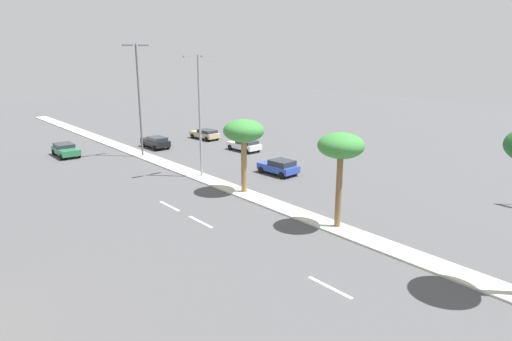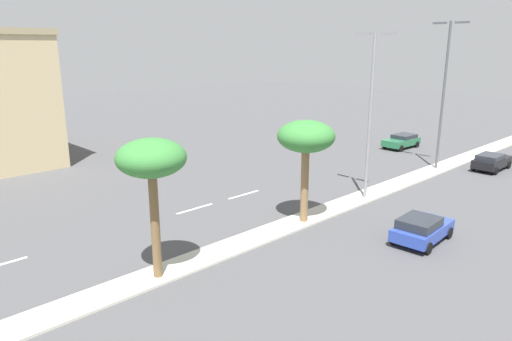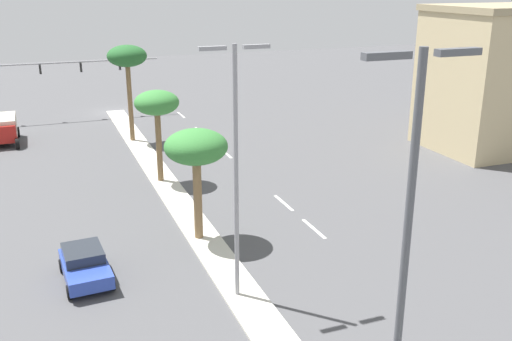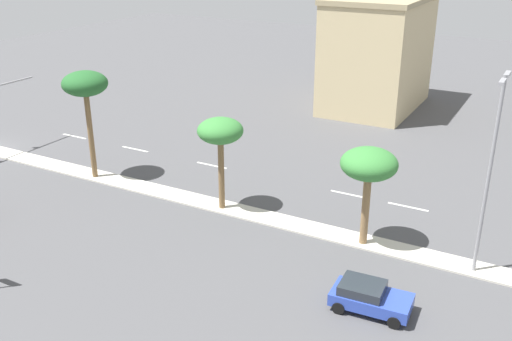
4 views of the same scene
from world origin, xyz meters
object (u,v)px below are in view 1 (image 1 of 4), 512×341
object	(u,v)px
palm_tree_left	(341,148)
sedan_blue_front	(279,166)
street_lamp_near	(199,108)
sedan_green_near	(65,150)
sedan_black_outboard	(156,142)
sedan_tan_center	(205,134)
street_lamp_inboard	(139,93)
palm_tree_inboard	(244,132)
sedan_white_mid	(245,145)

from	to	relation	value
palm_tree_left	sedan_blue_front	distance (m)	14.61
street_lamp_near	sedan_green_near	world-z (taller)	street_lamp_near
street_lamp_near	sedan_green_near	bearing A→B (deg)	112.05
sedan_black_outboard	sedan_blue_front	bearing A→B (deg)	-80.07
sedan_tan_center	sedan_blue_front	size ratio (longest dim) A/B	1.11
sedan_tan_center	sedan_blue_front	distance (m)	19.66
street_lamp_inboard	sedan_tan_center	bearing A→B (deg)	19.75
street_lamp_inboard	sedan_tan_center	size ratio (longest dim) A/B	2.68
palm_tree_left	palm_tree_inboard	bearing A→B (deg)	89.76
palm_tree_inboard	sedan_white_mid	xyz separation A→B (m)	(10.10, 12.55, -4.38)
street_lamp_near	sedan_black_outboard	world-z (taller)	street_lamp_near
palm_tree_left	sedan_green_near	xyz separation A→B (m)	(-6.78, 33.26, -4.71)
sedan_blue_front	sedan_black_outboard	bearing A→B (deg)	99.93
palm_tree_left	sedan_green_near	distance (m)	34.27
palm_tree_left	palm_tree_inboard	size ratio (longest dim) A/B	1.05
palm_tree_inboard	street_lamp_near	world-z (taller)	street_lamp_near
palm_tree_inboard	sedan_black_outboard	size ratio (longest dim) A/B	1.42
street_lamp_inboard	palm_tree_inboard	bearing A→B (deg)	-88.86
street_lamp_inboard	sedan_blue_front	size ratio (longest dim) A/B	2.98
street_lamp_near	sedan_white_mid	size ratio (longest dim) A/B	2.58
sedan_black_outboard	sedan_blue_front	distance (m)	18.63
palm_tree_inboard	sedan_tan_center	distance (m)	24.41
sedan_white_mid	sedan_green_near	size ratio (longest dim) A/B	0.97
sedan_tan_center	sedan_green_near	bearing A→B (deg)	174.30
street_lamp_near	sedan_tan_center	size ratio (longest dim) A/B	2.45
street_lamp_inboard	sedan_black_outboard	distance (m)	7.70
street_lamp_inboard	sedan_blue_front	world-z (taller)	street_lamp_inboard
palm_tree_left	sedan_green_near	size ratio (longest dim) A/B	1.45
sedan_blue_front	street_lamp_inboard	bearing A→B (deg)	113.19
street_lamp_near	street_lamp_inboard	bearing A→B (deg)	91.89
street_lamp_near	sedan_blue_front	bearing A→B (deg)	-33.02
palm_tree_left	palm_tree_inboard	distance (m)	9.99
sedan_white_mid	street_lamp_near	bearing A→B (deg)	-148.56
palm_tree_inboard	street_lamp_near	bearing A→B (deg)	89.83
sedan_black_outboard	street_lamp_near	bearing A→B (deg)	-101.53
street_lamp_near	sedan_blue_front	world-z (taller)	street_lamp_near
sedan_green_near	sedan_tan_center	bearing A→B (deg)	-5.70
street_lamp_near	street_lamp_inboard	distance (m)	11.23
palm_tree_left	sedan_white_mid	distance (m)	25.16
street_lamp_near	palm_tree_inboard	bearing A→B (deg)	-90.17
palm_tree_left	sedan_black_outboard	xyz separation A→B (m)	(2.99, 30.73, -4.69)
street_lamp_inboard	sedan_black_outboard	size ratio (longest dim) A/B	2.82
palm_tree_left	sedan_green_near	world-z (taller)	palm_tree_left
palm_tree_inboard	street_lamp_inboard	size ratio (longest dim) A/B	0.50
palm_tree_inboard	sedan_tan_center	world-z (taller)	palm_tree_inboard
sedan_tan_center	sedan_black_outboard	bearing A→B (deg)	-174.11
street_lamp_near	sedan_blue_front	distance (m)	9.28
palm_tree_left	sedan_blue_front	bearing A→B (deg)	63.37
street_lamp_inboard	sedan_green_near	xyz separation A→B (m)	(-6.47, 5.68, -6.23)
sedan_black_outboard	sedan_tan_center	distance (m)	7.72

